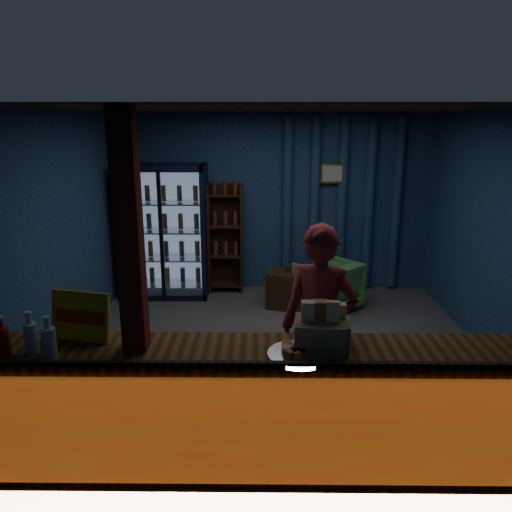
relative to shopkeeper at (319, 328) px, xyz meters
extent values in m
plane|color=#515154|center=(-0.29, 1.33, -0.86)|extent=(4.60, 4.60, 0.00)
plane|color=navy|center=(-0.29, 3.53, 0.44)|extent=(4.60, 0.00, 4.60)
plane|color=navy|center=(-0.29, -0.87, 0.44)|extent=(4.60, 0.00, 4.60)
plane|color=navy|center=(-2.59, 1.33, 0.44)|extent=(0.00, 4.40, 4.40)
plane|color=navy|center=(2.01, 1.33, 0.44)|extent=(0.00, 4.40, 4.40)
plane|color=#472D19|center=(-0.29, 1.33, 1.74)|extent=(4.60, 4.60, 0.00)
cube|color=brown|center=(-0.29, -0.57, -0.38)|extent=(4.40, 0.55, 0.95)
cube|color=#D14318|center=(-0.29, -0.86, -0.38)|extent=(4.35, 0.02, 0.81)
cube|color=#3C2913|center=(-0.29, -0.84, 0.11)|extent=(4.40, 0.04, 0.04)
cube|color=maroon|center=(-1.34, -0.57, 0.44)|extent=(0.16, 0.16, 2.60)
cube|color=black|center=(-1.84, 3.45, 0.09)|extent=(1.20, 0.06, 1.90)
cube|color=black|center=(-2.41, 3.18, 0.09)|extent=(0.06, 0.60, 1.90)
cube|color=black|center=(-1.27, 3.18, 0.09)|extent=(0.06, 0.60, 1.90)
cube|color=black|center=(-1.84, 3.18, 1.00)|extent=(1.20, 0.60, 0.08)
cube|color=black|center=(-1.84, 3.18, -0.82)|extent=(1.20, 0.60, 0.08)
cube|color=#99B2D8|center=(-1.84, 3.40, 0.09)|extent=(1.08, 0.02, 1.74)
cube|color=white|center=(-1.84, 2.90, 0.09)|extent=(1.12, 0.02, 1.78)
cube|color=black|center=(-1.84, 2.88, 0.09)|extent=(0.05, 0.05, 1.80)
cube|color=silver|center=(-1.84, 3.18, -0.69)|extent=(1.08, 0.48, 0.02)
cylinder|color=#C1541B|center=(-2.29, 3.18, -0.56)|extent=(0.07, 0.07, 0.22)
cylinder|color=#1F6619|center=(-2.07, 3.18, -0.56)|extent=(0.07, 0.07, 0.22)
cylinder|color=#A77419|center=(-1.84, 3.18, -0.56)|extent=(0.07, 0.07, 0.22)
cylinder|color=navy|center=(-1.62, 3.18, -0.56)|extent=(0.07, 0.07, 0.22)
cylinder|color=maroon|center=(-1.39, 3.18, -0.56)|extent=(0.07, 0.07, 0.22)
cube|color=silver|center=(-1.84, 3.18, -0.29)|extent=(1.08, 0.48, 0.02)
cylinder|color=#1F6619|center=(-2.29, 3.18, -0.16)|extent=(0.07, 0.07, 0.22)
cylinder|color=#A77419|center=(-2.07, 3.18, -0.16)|extent=(0.07, 0.07, 0.22)
cylinder|color=navy|center=(-1.84, 3.18, -0.16)|extent=(0.07, 0.07, 0.22)
cylinder|color=maroon|center=(-1.62, 3.18, -0.16)|extent=(0.07, 0.07, 0.22)
cylinder|color=#C1541B|center=(-1.39, 3.18, -0.16)|extent=(0.07, 0.07, 0.22)
cube|color=silver|center=(-1.84, 3.18, 0.11)|extent=(1.08, 0.48, 0.02)
cylinder|color=#A77419|center=(-2.29, 3.18, 0.24)|extent=(0.07, 0.07, 0.22)
cylinder|color=navy|center=(-2.07, 3.18, 0.24)|extent=(0.07, 0.07, 0.22)
cylinder|color=maroon|center=(-1.84, 3.18, 0.24)|extent=(0.07, 0.07, 0.22)
cylinder|color=#C1541B|center=(-1.62, 3.18, 0.24)|extent=(0.07, 0.07, 0.22)
cylinder|color=#1F6619|center=(-1.39, 3.18, 0.24)|extent=(0.07, 0.07, 0.22)
cube|color=silver|center=(-1.84, 3.18, 0.51)|extent=(1.08, 0.48, 0.02)
cylinder|color=navy|center=(-2.29, 3.18, 0.64)|extent=(0.07, 0.07, 0.22)
cylinder|color=maroon|center=(-2.07, 3.18, 0.64)|extent=(0.07, 0.07, 0.22)
cylinder|color=#C1541B|center=(-1.84, 3.18, 0.64)|extent=(0.07, 0.07, 0.22)
cylinder|color=#1F6619|center=(-1.62, 3.18, 0.64)|extent=(0.07, 0.07, 0.22)
cylinder|color=#A77419|center=(-1.39, 3.18, 0.64)|extent=(0.07, 0.07, 0.22)
cube|color=#3C2913|center=(-0.99, 3.48, -0.06)|extent=(0.50, 0.02, 1.60)
cube|color=#3C2913|center=(-1.23, 3.35, -0.06)|extent=(0.03, 0.28, 1.60)
cube|color=#3C2913|center=(-0.76, 3.35, -0.06)|extent=(0.03, 0.28, 1.60)
cube|color=#3C2913|center=(-0.99, 3.35, -0.76)|extent=(0.46, 0.26, 0.02)
cube|color=#3C2913|center=(-0.99, 3.35, -0.31)|extent=(0.46, 0.26, 0.02)
cube|color=#3C2913|center=(-0.99, 3.35, 0.14)|extent=(0.46, 0.26, 0.02)
cube|color=#3C2913|center=(-0.99, 3.35, 0.59)|extent=(0.46, 0.26, 0.02)
cylinder|color=navy|center=(-0.09, 3.47, 0.44)|extent=(0.14, 0.14, 2.50)
cylinder|color=navy|center=(0.31, 3.47, 0.44)|extent=(0.14, 0.14, 2.50)
cylinder|color=navy|center=(0.71, 3.47, 0.44)|extent=(0.14, 0.14, 2.50)
cylinder|color=navy|center=(1.11, 3.47, 0.44)|extent=(0.14, 0.14, 2.50)
cylinder|color=navy|center=(1.51, 3.47, 0.44)|extent=(0.14, 0.14, 2.50)
cube|color=gold|center=(0.56, 3.43, 0.89)|extent=(0.36, 0.03, 0.28)
cube|color=silver|center=(0.56, 3.41, 0.89)|extent=(0.30, 0.01, 0.22)
imported|color=maroon|center=(0.00, 0.00, 0.00)|extent=(0.73, 0.62, 1.72)
imported|color=#5BB259|center=(0.43, 2.63, -0.52)|extent=(1.02, 1.02, 0.67)
cube|color=#3C2913|center=(-0.09, 2.68, -0.61)|extent=(0.64, 0.54, 0.50)
cylinder|color=#3C2913|center=(-0.09, 2.68, -0.31)|extent=(0.10, 0.10, 0.10)
cube|color=#DDBD0B|center=(-1.78, -0.43, 0.27)|extent=(0.46, 0.19, 0.36)
cube|color=#AD280B|center=(-1.78, -0.45, 0.27)|extent=(0.38, 0.11, 0.09)
cylinder|color=#AD280B|center=(-2.20, -0.73, 0.20)|extent=(0.09, 0.09, 0.22)
cylinder|color=#AD280B|center=(-2.20, -0.73, 0.35)|extent=(0.04, 0.04, 0.08)
cylinder|color=silver|center=(-2.04, -0.65, 0.20)|extent=(0.09, 0.09, 0.22)
cylinder|color=silver|center=(-2.04, -0.65, 0.35)|extent=(0.04, 0.04, 0.08)
cylinder|color=white|center=(-2.04, -0.65, 0.39)|extent=(0.05, 0.05, 0.02)
cylinder|color=silver|center=(-1.89, -0.73, 0.20)|extent=(0.09, 0.09, 0.22)
cylinder|color=silver|center=(-1.89, -0.73, 0.35)|extent=(0.04, 0.04, 0.08)
cylinder|color=white|center=(-1.89, -0.73, 0.39)|extent=(0.05, 0.05, 0.02)
cube|color=#A97E51|center=(-0.07, -0.58, 0.20)|extent=(0.37, 0.31, 0.22)
cube|color=gold|center=(-0.15, -0.58, 0.38)|extent=(0.10, 0.07, 0.14)
cube|color=#BF6023|center=(-0.07, -0.58, 0.38)|extent=(0.10, 0.07, 0.14)
cube|color=gold|center=(0.02, -0.59, 0.38)|extent=(0.10, 0.07, 0.14)
cube|color=#A97E51|center=(0.01, -0.52, 0.19)|extent=(0.33, 0.28, 0.19)
cube|color=gold|center=(-0.07, -0.51, 0.35)|extent=(0.08, 0.06, 0.12)
cube|color=#BF6023|center=(0.01, -0.52, 0.35)|extent=(0.08, 0.06, 0.12)
cube|color=gold|center=(0.08, -0.53, 0.35)|extent=(0.08, 0.06, 0.12)
cylinder|color=silver|center=(-0.22, -0.68, 0.10)|extent=(0.43, 0.43, 0.02)
cube|color=gold|center=(-0.13, -0.68, 0.14)|extent=(0.09, 0.07, 0.05)
cube|color=#BF6023|center=(-0.16, -0.62, 0.14)|extent=(0.11, 0.11, 0.05)
cube|color=gold|center=(-0.22, -0.60, 0.14)|extent=(0.07, 0.09, 0.05)
cube|color=#BF6023|center=(-0.27, -0.62, 0.14)|extent=(0.11, 0.11, 0.05)
cube|color=gold|center=(-0.30, -0.68, 0.14)|extent=(0.09, 0.07, 0.05)
cube|color=#BF6023|center=(-0.27, -0.74, 0.14)|extent=(0.11, 0.11, 0.05)
cube|color=gold|center=(-0.22, -0.77, 0.14)|extent=(0.07, 0.09, 0.05)
cube|color=#BF6023|center=(-0.16, -0.74, 0.14)|extent=(0.11, 0.11, 0.05)
camera|label=1|loc=(-0.47, -3.77, 1.65)|focal=35.00mm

